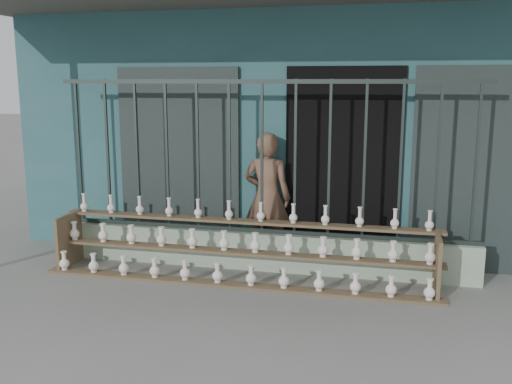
# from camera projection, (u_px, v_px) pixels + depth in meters

# --- Properties ---
(ground) EXTENTS (60.00, 60.00, 0.00)m
(ground) POSITION_uv_depth(u_px,v_px,m) (233.00, 310.00, 5.63)
(ground) COLOR slate
(workshop_building) EXTENTS (7.40, 6.60, 3.21)m
(workshop_building) POSITION_uv_depth(u_px,v_px,m) (301.00, 119.00, 9.36)
(workshop_building) COLOR #2D5B60
(workshop_building) RESTS_ON ground
(parapet_wall) EXTENTS (5.00, 0.20, 0.45)m
(parapet_wall) POSITION_uv_depth(u_px,v_px,m) (262.00, 251.00, 6.83)
(parapet_wall) COLOR #A5BCA1
(parapet_wall) RESTS_ON ground
(security_fence) EXTENTS (5.00, 0.04, 1.80)m
(security_fence) POSITION_uv_depth(u_px,v_px,m) (262.00, 158.00, 6.61)
(security_fence) COLOR #283330
(security_fence) RESTS_ON parapet_wall
(shelf_rack) EXTENTS (4.50, 0.68, 0.85)m
(shelf_rack) POSITION_uv_depth(u_px,v_px,m) (239.00, 249.00, 6.44)
(shelf_rack) COLOR brown
(shelf_rack) RESTS_ON ground
(elderly_woman) EXTENTS (0.62, 0.43, 1.62)m
(elderly_woman) POSITION_uv_depth(u_px,v_px,m) (267.00, 197.00, 7.05)
(elderly_woman) COLOR brown
(elderly_woman) RESTS_ON ground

